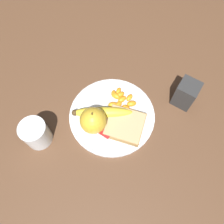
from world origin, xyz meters
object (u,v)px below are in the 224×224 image
object	(u,v)px
apple	(93,120)
fork	(114,110)
banana	(102,113)
juice_glass	(36,134)
bread_slice	(125,125)
jam_packet	(105,132)
condiment_caddy	(186,94)
plate	(112,115)

from	to	relation	value
apple	fork	bearing A→B (deg)	73.98
apple	banana	distance (m)	0.05
juice_glass	banana	size ratio (longest dim) A/B	0.48
bread_slice	jam_packet	distance (m)	0.07
bread_slice	banana	bearing A→B (deg)	-176.23
juice_glass	condiment_caddy	size ratio (longest dim) A/B	0.91
juice_glass	fork	bearing A→B (deg)	54.61
juice_glass	bread_slice	distance (m)	0.27
fork	bread_slice	bearing A→B (deg)	-12.03
apple	fork	world-z (taller)	apple
juice_glass	banana	xyz separation A→B (m)	(0.12, 0.17, -0.01)
juice_glass	bread_slice	world-z (taller)	juice_glass
condiment_caddy	juice_glass	bearing A→B (deg)	-131.17
apple	jam_packet	world-z (taller)	apple
banana	jam_packet	world-z (taller)	banana
juice_glass	plate	bearing A→B (deg)	51.36
banana	jam_packet	xyz separation A→B (m)	(0.04, -0.05, -0.01)
plate	juice_glass	xyz separation A→B (m)	(-0.15, -0.19, 0.03)
banana	fork	distance (m)	0.05
bread_slice	jam_packet	xyz separation A→B (m)	(-0.04, -0.05, -0.00)
fork	condiment_caddy	xyz separation A→B (m)	(0.17, 0.16, 0.03)
plate	bread_slice	bearing A→B (deg)	-12.94
apple	condiment_caddy	size ratio (longest dim) A/B	0.96
condiment_caddy	banana	bearing A→B (deg)	-134.88
jam_packet	condiment_caddy	size ratio (longest dim) A/B	0.47
fork	condiment_caddy	distance (m)	0.24
jam_packet	juice_glass	bearing A→B (deg)	-143.58
banana	fork	world-z (taller)	banana
apple	bread_slice	size ratio (longest dim) A/B	0.66
banana	apple	bearing A→B (deg)	-91.34
banana	fork	xyz separation A→B (m)	(0.02, 0.04, -0.02)
apple	banana	world-z (taller)	apple
bread_slice	jam_packet	world-z (taller)	same
plate	jam_packet	distance (m)	0.07
apple	fork	xyz separation A→B (m)	(0.02, 0.08, -0.04)
banana	fork	bearing A→B (deg)	58.79
apple	condiment_caddy	xyz separation A→B (m)	(0.20, 0.24, -0.01)
fork	condiment_caddy	size ratio (longest dim) A/B	1.92
juice_glass	condiment_caddy	xyz separation A→B (m)	(0.32, 0.37, 0.01)
juice_glass	banana	distance (m)	0.21
apple	banana	bearing A→B (deg)	88.66
apple	jam_packet	size ratio (longest dim) A/B	2.03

